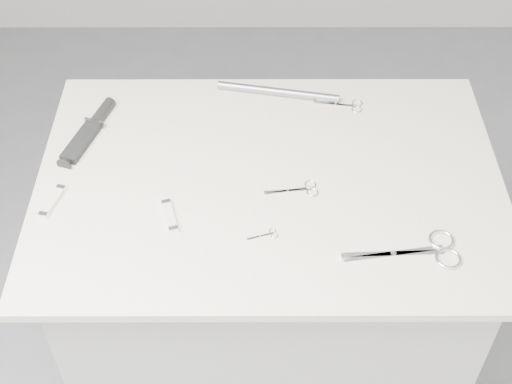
{
  "coord_description": "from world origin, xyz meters",
  "views": [
    {
      "loc": [
        -0.03,
        -1.08,
        2.0
      ],
      "look_at": [
        -0.03,
        -0.04,
        0.92
      ],
      "focal_mm": 50.0,
      "sensor_mm": 36.0,
      "label": 1
    }
  ],
  "objects_px": {
    "large_shears": "(426,251)",
    "tiny_scissors": "(266,235)",
    "pocket_knife_a": "(52,201)",
    "metal_rail": "(278,92)",
    "embroidery_scissors_b": "(347,105)",
    "pocket_knife_b": "(170,216)",
    "plinth": "(267,306)",
    "sheathed_knife": "(91,128)",
    "embroidery_scissors_a": "(301,189)"
  },
  "relations": [
    {
      "from": "pocket_knife_b",
      "to": "metal_rail",
      "type": "bearing_deg",
      "value": -45.68
    },
    {
      "from": "sheathed_knife",
      "to": "metal_rail",
      "type": "relative_size",
      "value": 0.73
    },
    {
      "from": "embroidery_scissors_a",
      "to": "tiny_scissors",
      "type": "bearing_deg",
      "value": -128.18
    },
    {
      "from": "metal_rail",
      "to": "pocket_knife_b",
      "type": "bearing_deg",
      "value": -119.86
    },
    {
      "from": "large_shears",
      "to": "embroidery_scissors_b",
      "type": "xyz_separation_m",
      "value": [
        -0.11,
        0.45,
        -0.0
      ]
    },
    {
      "from": "embroidery_scissors_b",
      "to": "metal_rail",
      "type": "bearing_deg",
      "value": 174.18
    },
    {
      "from": "embroidery_scissors_a",
      "to": "pocket_knife_b",
      "type": "bearing_deg",
      "value": -171.51
    },
    {
      "from": "plinth",
      "to": "pocket_knife_a",
      "type": "xyz_separation_m",
      "value": [
        -0.45,
        -0.07,
        0.48
      ]
    },
    {
      "from": "plinth",
      "to": "embroidery_scissors_a",
      "type": "xyz_separation_m",
      "value": [
        0.06,
        -0.03,
        0.47
      ]
    },
    {
      "from": "metal_rail",
      "to": "plinth",
      "type": "bearing_deg",
      "value": -94.88
    },
    {
      "from": "embroidery_scissors_a",
      "to": "metal_rail",
      "type": "bearing_deg",
      "value": 89.42
    },
    {
      "from": "tiny_scissors",
      "to": "plinth",
      "type": "bearing_deg",
      "value": 69.36
    },
    {
      "from": "plinth",
      "to": "embroidery_scissors_b",
      "type": "distance_m",
      "value": 0.56
    },
    {
      "from": "sheathed_knife",
      "to": "pocket_knife_b",
      "type": "bearing_deg",
      "value": -125.19
    },
    {
      "from": "tiny_scissors",
      "to": "pocket_knife_b",
      "type": "relative_size",
      "value": 0.72
    },
    {
      "from": "large_shears",
      "to": "embroidery_scissors_a",
      "type": "bearing_deg",
      "value": 139.01
    },
    {
      "from": "metal_rail",
      "to": "large_shears",
      "type": "bearing_deg",
      "value": -60.43
    },
    {
      "from": "pocket_knife_a",
      "to": "metal_rail",
      "type": "distance_m",
      "value": 0.6
    },
    {
      "from": "embroidery_scissors_a",
      "to": "metal_rail",
      "type": "height_order",
      "value": "metal_rail"
    },
    {
      "from": "plinth",
      "to": "metal_rail",
      "type": "relative_size",
      "value": 3.05
    },
    {
      "from": "plinth",
      "to": "large_shears",
      "type": "distance_m",
      "value": 0.6
    },
    {
      "from": "pocket_knife_a",
      "to": "pocket_knife_b",
      "type": "bearing_deg",
      "value": -83.25
    },
    {
      "from": "pocket_knife_a",
      "to": "metal_rail",
      "type": "xyz_separation_m",
      "value": [
        0.48,
        0.36,
        0.0
      ]
    },
    {
      "from": "large_shears",
      "to": "pocket_knife_a",
      "type": "height_order",
      "value": "pocket_knife_a"
    },
    {
      "from": "embroidery_scissors_a",
      "to": "sheathed_knife",
      "type": "relative_size",
      "value": 0.53
    },
    {
      "from": "sheathed_knife",
      "to": "large_shears",
      "type": "bearing_deg",
      "value": -98.93
    },
    {
      "from": "large_shears",
      "to": "embroidery_scissors_a",
      "type": "relative_size",
      "value": 2.01
    },
    {
      "from": "metal_rail",
      "to": "embroidery_scissors_b",
      "type": "bearing_deg",
      "value": -14.26
    },
    {
      "from": "tiny_scissors",
      "to": "pocket_knife_a",
      "type": "distance_m",
      "value": 0.45
    },
    {
      "from": "embroidery_scissors_a",
      "to": "sheathed_knife",
      "type": "height_order",
      "value": "sheathed_knife"
    },
    {
      "from": "plinth",
      "to": "pocket_knife_b",
      "type": "distance_m",
      "value": 0.53
    },
    {
      "from": "pocket_knife_b",
      "to": "tiny_scissors",
      "type": "bearing_deg",
      "value": -119.41
    },
    {
      "from": "plinth",
      "to": "pocket_knife_b",
      "type": "bearing_deg",
      "value": -151.34
    },
    {
      "from": "plinth",
      "to": "pocket_knife_b",
      "type": "relative_size",
      "value": 10.26
    },
    {
      "from": "sheathed_knife",
      "to": "pocket_knife_a",
      "type": "relative_size",
      "value": 2.34
    },
    {
      "from": "tiny_scissors",
      "to": "sheathed_knife",
      "type": "relative_size",
      "value": 0.29
    },
    {
      "from": "pocket_knife_a",
      "to": "large_shears",
      "type": "bearing_deg",
      "value": -83.7
    },
    {
      "from": "sheathed_knife",
      "to": "metal_rail",
      "type": "distance_m",
      "value": 0.45
    },
    {
      "from": "pocket_knife_a",
      "to": "embroidery_scissors_a",
      "type": "bearing_deg",
      "value": -69.69
    },
    {
      "from": "pocket_knife_a",
      "to": "pocket_knife_b",
      "type": "distance_m",
      "value": 0.25
    },
    {
      "from": "plinth",
      "to": "embroidery_scissors_b",
      "type": "height_order",
      "value": "embroidery_scissors_b"
    },
    {
      "from": "plinth",
      "to": "large_shears",
      "type": "bearing_deg",
      "value": -33.73
    },
    {
      "from": "large_shears",
      "to": "metal_rail",
      "type": "height_order",
      "value": "metal_rail"
    },
    {
      "from": "embroidery_scissors_b",
      "to": "metal_rail",
      "type": "relative_size",
      "value": 0.39
    },
    {
      "from": "large_shears",
      "to": "pocket_knife_b",
      "type": "bearing_deg",
      "value": 164.29
    },
    {
      "from": "large_shears",
      "to": "tiny_scissors",
      "type": "relative_size",
      "value": 3.65
    },
    {
      "from": "embroidery_scissors_b",
      "to": "metal_rail",
      "type": "height_order",
      "value": "metal_rail"
    },
    {
      "from": "sheathed_knife",
      "to": "pocket_knife_a",
      "type": "bearing_deg",
      "value": -173.08
    },
    {
      "from": "embroidery_scissors_b",
      "to": "tiny_scissors",
      "type": "distance_m",
      "value": 0.45
    },
    {
      "from": "embroidery_scissors_b",
      "to": "pocket_knife_b",
      "type": "height_order",
      "value": "pocket_knife_b"
    }
  ]
}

